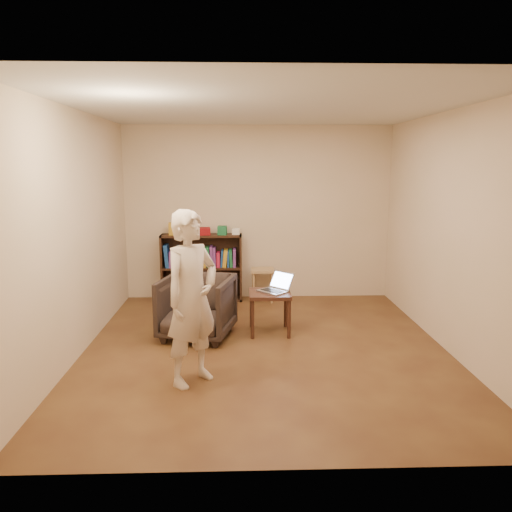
{
  "coord_description": "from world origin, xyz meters",
  "views": [
    {
      "loc": [
        -0.28,
        -5.28,
        2.02
      ],
      "look_at": [
        -0.09,
        0.35,
        0.99
      ],
      "focal_mm": 35.0,
      "sensor_mm": 36.0,
      "label": 1
    }
  ],
  "objects_px": {
    "side_table": "(270,299)",
    "person": "(192,298)",
    "laptop": "(276,287)",
    "bookshelf": "(202,271)",
    "stool": "(262,275)",
    "armchair": "(197,307)"
  },
  "relations": [
    {
      "from": "side_table",
      "to": "person",
      "type": "xyz_separation_m",
      "value": [
        -0.8,
        -1.38,
        0.39
      ]
    },
    {
      "from": "side_table",
      "to": "laptop",
      "type": "distance_m",
      "value": 0.17
    },
    {
      "from": "bookshelf",
      "to": "stool",
      "type": "xyz_separation_m",
      "value": [
        0.91,
        -0.1,
        -0.04
      ]
    },
    {
      "from": "bookshelf",
      "to": "side_table",
      "type": "bearing_deg",
      "value": -58.96
    },
    {
      "from": "bookshelf",
      "to": "laptop",
      "type": "bearing_deg",
      "value": -56.01
    },
    {
      "from": "bookshelf",
      "to": "armchair",
      "type": "distance_m",
      "value": 1.68
    },
    {
      "from": "bookshelf",
      "to": "side_table",
      "type": "xyz_separation_m",
      "value": [
        0.93,
        -1.55,
        -0.02
      ]
    },
    {
      "from": "bookshelf",
      "to": "side_table",
      "type": "height_order",
      "value": "bookshelf"
    },
    {
      "from": "stool",
      "to": "armchair",
      "type": "distance_m",
      "value": 1.79
    },
    {
      "from": "armchair",
      "to": "side_table",
      "type": "xyz_separation_m",
      "value": [
        0.87,
        0.14,
        0.05
      ]
    },
    {
      "from": "stool",
      "to": "person",
      "type": "relative_size",
      "value": 0.3
    },
    {
      "from": "armchair",
      "to": "laptop",
      "type": "xyz_separation_m",
      "value": [
        0.95,
        0.18,
        0.19
      ]
    },
    {
      "from": "side_table",
      "to": "armchair",
      "type": "bearing_deg",
      "value": -171.11
    },
    {
      "from": "stool",
      "to": "side_table",
      "type": "relative_size",
      "value": 0.97
    },
    {
      "from": "stool",
      "to": "laptop",
      "type": "height_order",
      "value": "laptop"
    },
    {
      "from": "stool",
      "to": "armchair",
      "type": "height_order",
      "value": "armchair"
    },
    {
      "from": "bookshelf",
      "to": "person",
      "type": "bearing_deg",
      "value": -87.53
    },
    {
      "from": "armchair",
      "to": "laptop",
      "type": "relative_size",
      "value": 1.71
    },
    {
      "from": "stool",
      "to": "laptop",
      "type": "distance_m",
      "value": 1.41
    },
    {
      "from": "side_table",
      "to": "person",
      "type": "distance_m",
      "value": 1.64
    },
    {
      "from": "stool",
      "to": "laptop",
      "type": "relative_size",
      "value": 1.03
    },
    {
      "from": "bookshelf",
      "to": "stool",
      "type": "relative_size",
      "value": 2.45
    }
  ]
}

